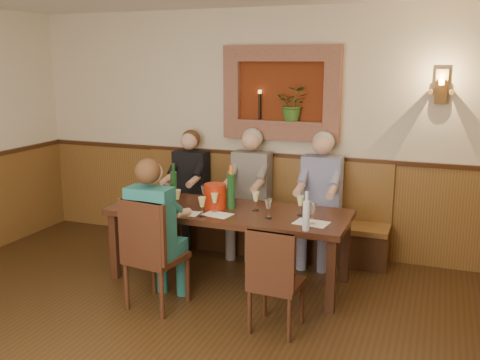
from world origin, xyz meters
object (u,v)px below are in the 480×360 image
object	(u,v)px
wine_bottle_green_a	(231,191)
wine_bottle_green_b	(174,184)
person_bench_mid	(249,202)
water_bottle	(306,215)
dining_table	(229,217)
spittoon_bucket	(215,196)
chair_near_right	(276,300)
person_bench_right	(319,209)
person_bench_left	(188,199)
person_chair_front	(157,246)
bench	(259,224)
chair_near_left	(156,275)

from	to	relation	value
wine_bottle_green_a	wine_bottle_green_b	bearing A→B (deg)	168.11
person_bench_mid	wine_bottle_green_b	distance (m)	0.95
water_bottle	wine_bottle_green_b	bearing A→B (deg)	160.03
dining_table	spittoon_bucket	xyz separation A→B (m)	(-0.14, -0.01, 0.20)
chair_near_right	spittoon_bucket	xyz separation A→B (m)	(-0.90, 0.83, 0.61)
person_bench_mid	person_bench_right	bearing A→B (deg)	-0.00
person_bench_left	water_bottle	xyz separation A→B (m)	(1.75, -1.23, 0.31)
spittoon_bucket	water_bottle	bearing A→B (deg)	-20.07
person_bench_right	person_chair_front	xyz separation A→B (m)	(-1.13, -1.61, -0.03)
person_bench_mid	spittoon_bucket	world-z (taller)	person_bench_mid
chair_near_right	person_chair_front	size ratio (longest dim) A/B	0.65
bench	person_bench_right	distance (m)	0.80
dining_table	person_bench_right	bearing A→B (deg)	48.57
person_bench_right	wine_bottle_green_a	size ratio (longest dim) A/B	3.29
bench	person_bench_right	size ratio (longest dim) A/B	2.06
bench	person_bench_right	world-z (taller)	person_bench_right
person_bench_left	wine_bottle_green_a	world-z (taller)	person_bench_left
dining_table	person_bench_left	world-z (taller)	person_bench_left
chair_near_left	person_bench_right	world-z (taller)	person_bench_right
dining_table	person_bench_left	xyz separation A→B (m)	(-0.87, 0.84, -0.10)
person_bench_left	person_bench_mid	xyz separation A→B (m)	(0.78, -0.00, 0.03)
wine_bottle_green_b	water_bottle	xyz separation A→B (m)	(1.60, -0.58, -0.02)
chair_near_right	person_bench_right	distance (m)	1.71
chair_near_left	wine_bottle_green_b	distance (m)	1.22
person_bench_mid	wine_bottle_green_b	bearing A→B (deg)	-134.55
wine_bottle_green_a	water_bottle	distance (m)	0.98
person_bench_right	water_bottle	xyz separation A→B (m)	(0.15, -1.22, 0.29)
spittoon_bucket	water_bottle	size ratio (longest dim) A/B	0.72
wine_bottle_green_b	water_bottle	bearing A→B (deg)	-19.97
chair_near_right	wine_bottle_green_b	xyz separation A→B (m)	(-1.47, 1.04, 0.64)
person_chair_front	spittoon_bucket	xyz separation A→B (m)	(0.25, 0.77, 0.30)
person_bench_left	dining_table	bearing A→B (deg)	-44.06
wine_bottle_green_a	wine_bottle_green_b	distance (m)	0.74
chair_near_right	chair_near_left	bearing A→B (deg)	-178.64
chair_near_left	wine_bottle_green_b	bearing A→B (deg)	115.83
bench	chair_near_right	size ratio (longest dim) A/B	3.32
dining_table	person_bench_right	xyz separation A→B (m)	(0.74, 0.84, -0.07)
person_bench_left	person_bench_mid	bearing A→B (deg)	-0.13
chair_near_right	person_bench_right	world-z (taller)	person_bench_right
person_chair_front	spittoon_bucket	bearing A→B (deg)	71.96
chair_near_right	wine_bottle_green_a	world-z (taller)	wine_bottle_green_a
wine_bottle_green_a	person_bench_left	bearing A→B (deg)	137.69
wine_bottle_green_a	wine_bottle_green_b	xyz separation A→B (m)	(-0.73, 0.15, -0.03)
person_bench_mid	spittoon_bucket	bearing A→B (deg)	-93.84
dining_table	person_chair_front	distance (m)	0.88
bench	wine_bottle_green_a	bearing A→B (deg)	-89.43
spittoon_bucket	bench	bearing A→B (deg)	81.48
dining_table	person_bench_mid	bearing A→B (deg)	95.88
dining_table	person_bench_mid	distance (m)	0.84
chair_near_right	person_bench_right	bearing A→B (deg)	93.56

